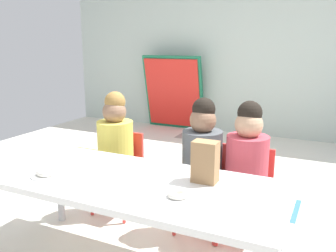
% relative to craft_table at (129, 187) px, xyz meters
% --- Properties ---
extents(ground_plane, '(6.19, 5.44, 0.02)m').
position_rel_craft_table_xyz_m(ground_plane, '(0.12, 0.73, -0.51)').
color(ground_plane, silver).
extents(back_wall, '(6.19, 0.10, 2.55)m').
position_rel_craft_table_xyz_m(back_wall, '(0.12, 3.44, 0.77)').
color(back_wall, '#B2C1B7').
rests_on(back_wall, ground_plane).
extents(craft_table, '(1.68, 0.70, 0.55)m').
position_rel_craft_table_xyz_m(craft_table, '(0.00, 0.00, 0.00)').
color(craft_table, white).
rests_on(craft_table, ground_plane).
extents(seated_child_near_camera, '(0.33, 0.33, 0.92)m').
position_rel_craft_table_xyz_m(seated_child_near_camera, '(-0.46, 0.58, 0.05)').
color(seated_child_near_camera, red).
rests_on(seated_child_near_camera, ground_plane).
extents(seated_child_middle_seat, '(0.32, 0.31, 0.92)m').
position_rel_craft_table_xyz_m(seated_child_middle_seat, '(0.21, 0.58, 0.05)').
color(seated_child_middle_seat, red).
rests_on(seated_child_middle_seat, ground_plane).
extents(seated_child_far_right, '(0.32, 0.31, 0.92)m').
position_rel_craft_table_xyz_m(seated_child_far_right, '(0.50, 0.58, 0.05)').
color(seated_child_far_right, red).
rests_on(seated_child_far_right, ground_plane).
extents(folded_activity_table, '(0.90, 0.29, 1.09)m').
position_rel_craft_table_xyz_m(folded_activity_table, '(-1.23, 3.24, 0.04)').
color(folded_activity_table, '#19724C').
rests_on(folded_activity_table, ground_plane).
extents(paper_bag_brown, '(0.13, 0.09, 0.22)m').
position_rel_craft_table_xyz_m(paper_bag_brown, '(0.38, 0.14, 0.16)').
color(paper_bag_brown, '#9E754C').
rests_on(paper_bag_brown, craft_table).
extents(paper_plate_near_edge, '(0.18, 0.18, 0.01)m').
position_rel_craft_table_xyz_m(paper_plate_near_edge, '(-0.43, -0.15, 0.05)').
color(paper_plate_near_edge, white).
rests_on(paper_plate_near_edge, craft_table).
extents(donut_powdered_on_plate, '(0.12, 0.12, 0.03)m').
position_rel_craft_table_xyz_m(donut_powdered_on_plate, '(-0.43, -0.15, 0.07)').
color(donut_powdered_on_plate, white).
rests_on(donut_powdered_on_plate, craft_table).
extents(donut_powdered_loose, '(0.10, 0.10, 0.03)m').
position_rel_craft_table_xyz_m(donut_powdered_loose, '(0.34, -0.10, 0.06)').
color(donut_powdered_loose, white).
rests_on(donut_powdered_loose, craft_table).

